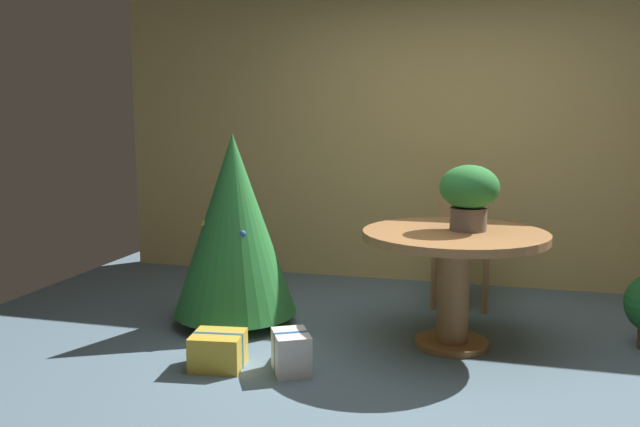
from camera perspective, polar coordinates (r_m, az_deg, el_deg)
ground_plane at (r=3.90m, az=8.04°, el=-13.64°), size 6.60×6.60×0.00m
back_wall_panel at (r=5.81m, az=11.01°, el=6.72°), size 6.00×0.10×2.60m
round_dining_table at (r=4.23m, az=11.59°, el=-3.84°), size 1.16×1.16×0.75m
flower_vase at (r=4.20m, az=12.85°, el=1.82°), size 0.37×0.37×0.41m
wooden_chair_far at (r=5.24m, az=12.28°, el=-1.96°), size 0.43×0.39×0.94m
holiday_tree at (r=4.61m, az=-7.49°, el=-0.95°), size 0.86×0.86×1.35m
gift_box_cream at (r=3.86m, az=-2.51°, el=-11.96°), size 0.30×0.32×0.24m
gift_box_gold at (r=3.97m, az=-8.85°, el=-11.68°), size 0.33×0.30×0.21m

